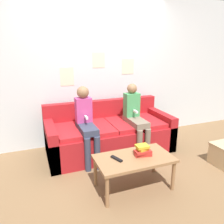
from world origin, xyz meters
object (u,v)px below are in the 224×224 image
couch (109,134)px  person_left (86,121)px  tv_remote (117,159)px  person_right (135,116)px  coffee_table (134,161)px

couch → person_left: person_left is taller
tv_remote → couch: bearing=52.5°
couch → tv_remote: (-0.30, -1.06, 0.15)m
person_right → couch: bearing=151.4°
couch → coffee_table: couch is taller
couch → person_left: bearing=-155.6°
tv_remote → coffee_table: bearing=-28.2°
person_right → coffee_table: bearing=-117.3°
person_left → tv_remote: 0.90m
person_left → person_right: (0.82, -0.00, -0.01)m
couch → person_right: person_right is taller
couch → tv_remote: couch is taller
person_right → tv_remote: size_ratio=6.57×
coffee_table → tv_remote: 0.23m
couch → person_right: 0.55m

